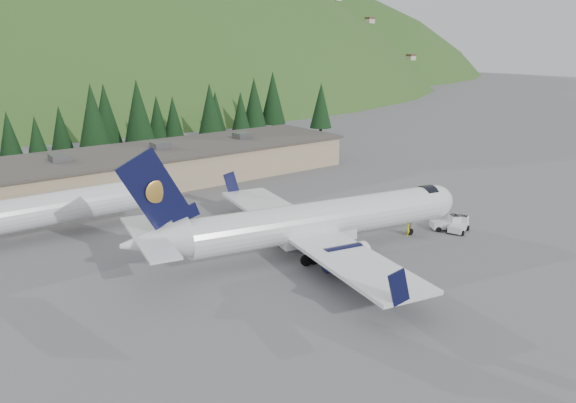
{
  "coord_description": "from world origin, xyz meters",
  "views": [
    {
      "loc": [
        -36.56,
        -41.16,
        21.31
      ],
      "look_at": [
        0.0,
        6.0,
        4.0
      ],
      "focal_mm": 35.0,
      "sensor_mm": 36.0,
      "label": 1
    }
  ],
  "objects_px": {
    "baggage_tug_b": "(448,223)",
    "ramp_worker": "(408,229)",
    "terminal_building": "(131,169)",
    "airliner": "(314,222)",
    "second_airliner": "(12,214)",
    "baggage_tug_a": "(459,225)"
  },
  "relations": [
    {
      "from": "terminal_building",
      "to": "ramp_worker",
      "type": "distance_m",
      "value": 43.26
    },
    {
      "from": "baggage_tug_b",
      "to": "terminal_building",
      "type": "height_order",
      "value": "terminal_building"
    },
    {
      "from": "second_airliner",
      "to": "baggage_tug_a",
      "type": "distance_m",
      "value": 49.47
    },
    {
      "from": "baggage_tug_a",
      "to": "ramp_worker",
      "type": "height_order",
      "value": "baggage_tug_a"
    },
    {
      "from": "baggage_tug_a",
      "to": "terminal_building",
      "type": "height_order",
      "value": "terminal_building"
    },
    {
      "from": "baggage_tug_b",
      "to": "terminal_building",
      "type": "relative_size",
      "value": 0.05
    },
    {
      "from": "ramp_worker",
      "to": "baggage_tug_a",
      "type": "bearing_deg",
      "value": 113.64
    },
    {
      "from": "airliner",
      "to": "ramp_worker",
      "type": "xyz_separation_m",
      "value": [
        11.71,
        -2.51,
        -2.48
      ]
    },
    {
      "from": "baggage_tug_a",
      "to": "ramp_worker",
      "type": "bearing_deg",
      "value": 136.93
    },
    {
      "from": "baggage_tug_b",
      "to": "terminal_building",
      "type": "distance_m",
      "value": 46.71
    },
    {
      "from": "airliner",
      "to": "second_airliner",
      "type": "relative_size",
      "value": 1.36
    },
    {
      "from": "airliner",
      "to": "terminal_building",
      "type": "distance_m",
      "value": 37.99
    },
    {
      "from": "second_airliner",
      "to": "terminal_building",
      "type": "bearing_deg",
      "value": 38.78
    },
    {
      "from": "airliner",
      "to": "baggage_tug_b",
      "type": "relative_size",
      "value": 10.54
    },
    {
      "from": "baggage_tug_b",
      "to": "ramp_worker",
      "type": "bearing_deg",
      "value": -162.11
    },
    {
      "from": "airliner",
      "to": "baggage_tug_a",
      "type": "relative_size",
      "value": 10.71
    },
    {
      "from": "second_airliner",
      "to": "terminal_building",
      "type": "relative_size",
      "value": 0.39
    },
    {
      "from": "airliner",
      "to": "ramp_worker",
      "type": "bearing_deg",
      "value": -0.47
    },
    {
      "from": "airliner",
      "to": "second_airliner",
      "type": "bearing_deg",
      "value": 149.23
    },
    {
      "from": "airliner",
      "to": "baggage_tug_a",
      "type": "bearing_deg",
      "value": -4.41
    },
    {
      "from": "baggage_tug_a",
      "to": "terminal_building",
      "type": "xyz_separation_m",
      "value": [
        -21.56,
        42.84,
        1.87
      ]
    },
    {
      "from": "baggage_tug_b",
      "to": "ramp_worker",
      "type": "xyz_separation_m",
      "value": [
        -5.39,
        1.37,
        0.07
      ]
    }
  ]
}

